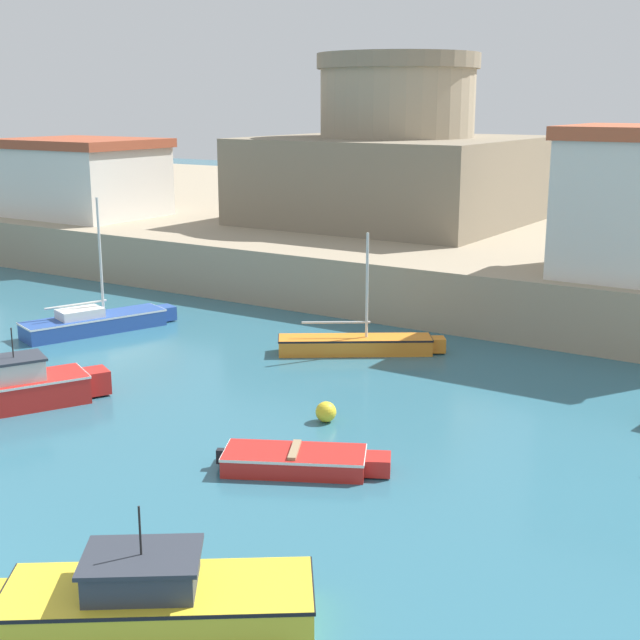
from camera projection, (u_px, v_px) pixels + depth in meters
quay_seawall at (577, 237)px, 51.52m from camera, size 120.00×40.00×2.45m
motorboat_yellow_0 at (147, 599)px, 15.50m from camera, size 5.89×4.79×2.25m
motorboat_red_1 at (15, 389)px, 26.51m from camera, size 3.54×5.27×2.45m
sailboat_blue_5 at (96, 321)px, 35.23m from camera, size 3.32×6.30×5.30m
sailboat_orange_6 at (358, 344)px, 32.27m from camera, size 5.50×4.17×4.40m
dinghy_red_7 at (300, 460)px, 22.03m from camera, size 4.17×2.86×0.58m
mooring_buoy at (326, 412)px, 25.37m from camera, size 0.60×0.60×0.60m
fortress at (396, 162)px, 48.71m from camera, size 13.84×13.84×8.89m
harbor_shed_mid_row at (83, 177)px, 50.90m from camera, size 8.48×6.69×4.37m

